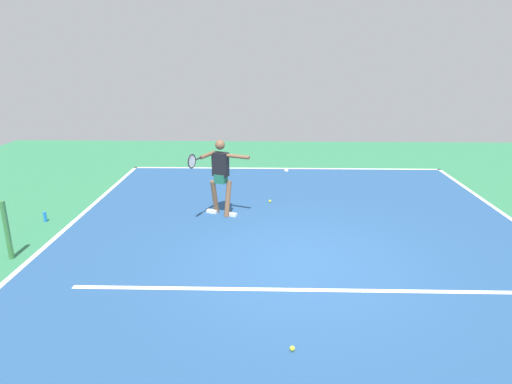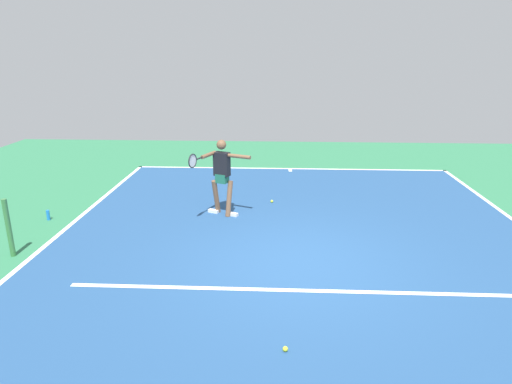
% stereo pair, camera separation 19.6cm
% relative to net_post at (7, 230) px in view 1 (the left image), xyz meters
% --- Properties ---
extents(ground_plane, '(21.92, 21.92, 0.00)m').
position_rel_net_post_xyz_m(ground_plane, '(-5.09, 0.00, -0.54)').
color(ground_plane, '#2D754C').
extents(court_surface, '(9.59, 13.17, 0.00)m').
position_rel_net_post_xyz_m(court_surface, '(-5.09, 0.00, -0.53)').
color(court_surface, navy).
rests_on(court_surface, ground_plane).
extents(court_line_baseline_near, '(9.59, 0.10, 0.01)m').
position_rel_net_post_xyz_m(court_line_baseline_near, '(-5.09, -6.53, -0.53)').
color(court_line_baseline_near, white).
rests_on(court_line_baseline_near, ground_plane).
extents(court_line_sideline_right, '(0.10, 13.17, 0.01)m').
position_rel_net_post_xyz_m(court_line_sideline_right, '(-0.35, 0.00, -0.53)').
color(court_line_sideline_right, white).
rests_on(court_line_sideline_right, ground_plane).
extents(court_line_service, '(7.19, 0.10, 0.01)m').
position_rel_net_post_xyz_m(court_line_service, '(-5.09, 0.97, -0.53)').
color(court_line_service, white).
rests_on(court_line_service, ground_plane).
extents(court_line_centre_mark, '(0.10, 0.30, 0.01)m').
position_rel_net_post_xyz_m(court_line_centre_mark, '(-5.09, -6.33, -0.53)').
color(court_line_centre_mark, white).
rests_on(court_line_centre_mark, ground_plane).
extents(net_post, '(0.09, 0.09, 1.07)m').
position_rel_net_post_xyz_m(net_post, '(0.00, 0.00, 0.00)').
color(net_post, '#38753D').
rests_on(net_post, ground_plane).
extents(tennis_player, '(1.21, 1.09, 1.70)m').
position_rel_net_post_xyz_m(tennis_player, '(-3.48, -2.30, 0.44)').
color(tennis_player, brown).
rests_on(tennis_player, ground_plane).
extents(tennis_ball_centre_court, '(0.07, 0.07, 0.07)m').
position_rel_net_post_xyz_m(tennis_ball_centre_court, '(-4.83, 2.45, -0.50)').
color(tennis_ball_centre_court, '#CCE033').
rests_on(tennis_ball_centre_court, ground_plane).
extents(tennis_ball_by_baseline, '(0.07, 0.07, 0.07)m').
position_rel_net_post_xyz_m(tennis_ball_by_baseline, '(-4.58, -3.21, -0.50)').
color(tennis_ball_by_baseline, '#CCE033').
rests_on(tennis_ball_by_baseline, ground_plane).
extents(water_bottle, '(0.07, 0.07, 0.22)m').
position_rel_net_post_xyz_m(water_bottle, '(0.25, -1.79, -0.43)').
color(water_bottle, blue).
rests_on(water_bottle, ground_plane).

